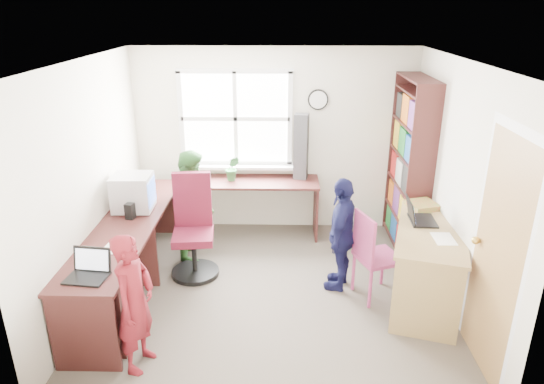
# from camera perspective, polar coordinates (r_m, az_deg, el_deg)

# --- Properties ---
(room) EXTENTS (3.64, 3.44, 2.44)m
(room) POSITION_cam_1_polar(r_m,az_deg,el_deg) (4.82, 0.09, 1.20)
(room) COLOR #4B433B
(room) RESTS_ON ground
(l_desk) EXTENTS (2.38, 2.95, 0.75)m
(l_desk) POSITION_cam_1_polar(r_m,az_deg,el_deg) (5.00, -15.45, -8.47)
(l_desk) COLOR #411C1A
(l_desk) RESTS_ON ground
(right_desk) EXTENTS (1.00, 1.52, 0.80)m
(right_desk) POSITION_cam_1_polar(r_m,az_deg,el_deg) (5.13, 18.03, -6.41)
(right_desk) COLOR #9A7E4D
(right_desk) RESTS_ON ground
(bookshelf) EXTENTS (0.30, 1.02, 2.10)m
(bookshelf) POSITION_cam_1_polar(r_m,az_deg,el_deg) (6.12, 15.84, 2.62)
(bookshelf) COLOR #411C1A
(bookshelf) RESTS_ON ground
(swivel_chair) EXTENTS (0.59, 0.59, 1.15)m
(swivel_chair) POSITION_cam_1_polar(r_m,az_deg,el_deg) (5.50, -9.22, -4.65)
(swivel_chair) COLOR black
(swivel_chair) RESTS_ON ground
(wooden_chair) EXTENTS (0.53, 0.53, 0.95)m
(wooden_chair) POSITION_cam_1_polar(r_m,az_deg,el_deg) (5.05, 11.75, -7.05)
(wooden_chair) COLOR #B63C74
(wooden_chair) RESTS_ON ground
(crt_monitor) EXTENTS (0.42, 0.38, 0.41)m
(crt_monitor) POSITION_cam_1_polar(r_m,az_deg,el_deg) (5.48, -16.04, -0.07)
(crt_monitor) COLOR silver
(crt_monitor) RESTS_ON l_desk
(laptop_left) EXTENTS (0.36, 0.31, 0.23)m
(laptop_left) POSITION_cam_1_polar(r_m,az_deg,el_deg) (4.36, -20.73, -8.61)
(laptop_left) COLOR black
(laptop_left) RESTS_ON l_desk
(laptop_right) EXTENTS (0.30, 0.36, 0.24)m
(laptop_right) POSITION_cam_1_polar(r_m,az_deg,el_deg) (5.15, 16.77, -2.74)
(laptop_right) COLOR black
(laptop_right) RESTS_ON right_desk
(speaker_a) EXTENTS (0.10, 0.10, 0.17)m
(speaker_a) POSITION_cam_1_polar(r_m,az_deg,el_deg) (5.32, -16.36, -2.17)
(speaker_a) COLOR black
(speaker_a) RESTS_ON l_desk
(speaker_b) EXTENTS (0.12, 0.12, 0.19)m
(speaker_b) POSITION_cam_1_polar(r_m,az_deg,el_deg) (5.81, -14.57, 0.07)
(speaker_b) COLOR black
(speaker_b) RESTS_ON l_desk
(cd_tower) EXTENTS (0.20, 0.18, 0.85)m
(cd_tower) POSITION_cam_1_polar(r_m,az_deg,el_deg) (6.21, 3.45, 5.33)
(cd_tower) COLOR black
(cd_tower) RESTS_ON l_desk
(game_box) EXTENTS (0.36, 0.36, 0.06)m
(game_box) POSITION_cam_1_polar(r_m,az_deg,el_deg) (5.51, 17.27, -1.48)
(game_box) COLOR red
(game_box) RESTS_ON right_desk
(paper_a) EXTENTS (0.24, 0.31, 0.00)m
(paper_a) POSITION_cam_1_polar(r_m,az_deg,el_deg) (4.79, -17.90, -6.13)
(paper_a) COLOR white
(paper_a) RESTS_ON l_desk
(paper_b) EXTENTS (0.19, 0.27, 0.00)m
(paper_b) POSITION_cam_1_polar(r_m,az_deg,el_deg) (4.87, 19.55, -5.21)
(paper_b) COLOR white
(paper_b) RESTS_ON right_desk
(potted_plant) EXTENTS (0.19, 0.15, 0.33)m
(potted_plant) POSITION_cam_1_polar(r_m,az_deg,el_deg) (6.21, -4.67, 2.78)
(potted_plant) COLOR #2D7037
(potted_plant) RESTS_ON l_desk
(person_red) EXTENTS (0.38, 0.50, 1.22)m
(person_red) POSITION_cam_1_polar(r_m,az_deg,el_deg) (4.18, -15.83, -12.45)
(person_red) COLOR maroon
(person_red) RESTS_ON ground
(person_green) EXTENTS (0.50, 0.64, 1.31)m
(person_green) POSITION_cam_1_polar(r_m,az_deg,el_deg) (5.83, -9.13, -1.38)
(person_green) COLOR #2F6A2A
(person_green) RESTS_ON ground
(person_navy) EXTENTS (0.52, 0.79, 1.24)m
(person_navy) POSITION_cam_1_polar(r_m,az_deg,el_deg) (5.15, 8.21, -4.91)
(person_navy) COLOR #14153E
(person_navy) RESTS_ON ground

